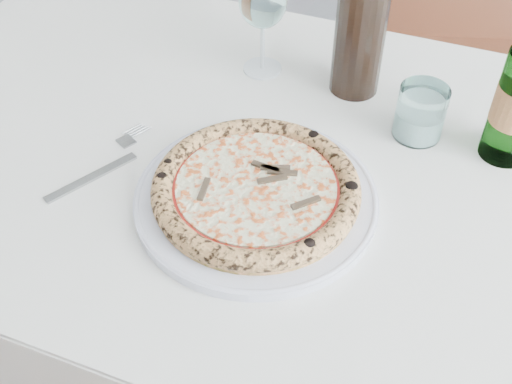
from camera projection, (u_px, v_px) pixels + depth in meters
dining_table at (284, 205)px, 0.98m from camera, size 1.38×0.88×0.76m
chair_far at (439, 33)px, 1.58m from camera, size 0.58×0.58×0.93m
plate at (256, 198)px, 0.85m from camera, size 0.32×0.32×0.02m
pizza at (256, 189)px, 0.83m from camera, size 0.27×0.27×0.03m
fork at (103, 165)px, 0.90m from camera, size 0.07×0.20×0.00m
wine_glass at (263, 4)px, 0.99m from camera, size 0.08×0.08×0.17m
tumbler at (420, 115)px, 0.93m from camera, size 0.07×0.07×0.08m
wine_bottle at (363, 11)px, 0.94m from camera, size 0.08×0.08×0.32m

